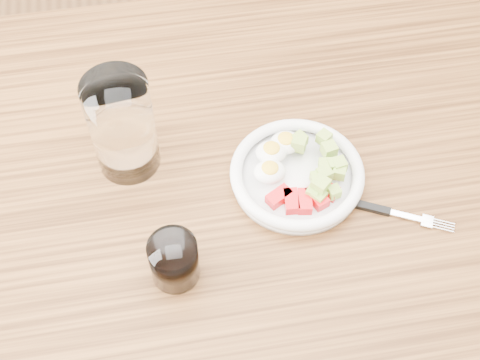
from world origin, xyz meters
TOP-DOWN VIEW (x-y plane):
  - dining_table at (0.00, 0.00)m, footprint 1.50×0.90m
  - bowl at (0.08, 0.02)m, footprint 0.20×0.20m
  - fork at (0.18, -0.06)m, footprint 0.16×0.09m
  - water_glass at (-0.16, 0.09)m, footprint 0.09×0.09m
  - coffee_glass at (-0.12, -0.11)m, footprint 0.07×0.07m

SIDE VIEW (x-z plane):
  - dining_table at x=0.00m, z-range 0.28..1.05m
  - fork at x=0.18m, z-range 0.77..0.78m
  - bowl at x=0.08m, z-range 0.76..0.81m
  - coffee_glass at x=-0.12m, z-range 0.77..0.84m
  - water_glass at x=-0.16m, z-range 0.77..0.94m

